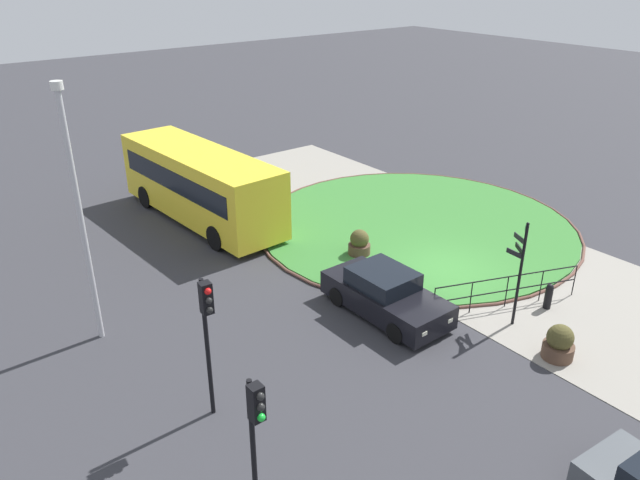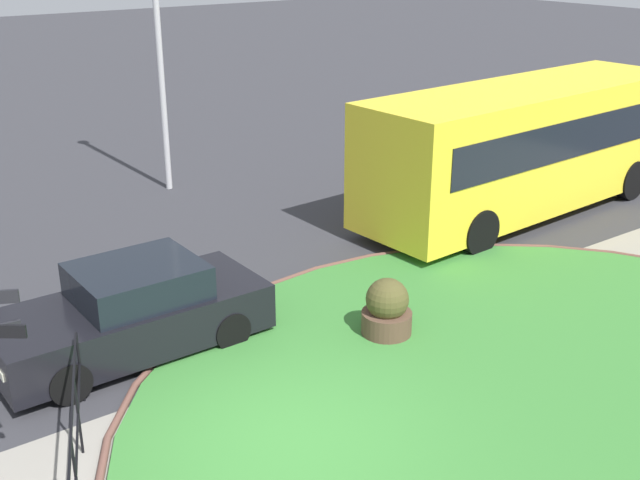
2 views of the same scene
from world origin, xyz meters
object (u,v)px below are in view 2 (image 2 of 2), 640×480
(planter_near_signpost, at_px, (387,312))
(bus_yellow, at_px, (525,145))
(car_near_lane, at_px, (132,313))
(lamppost_tall, at_px, (158,30))

(planter_near_signpost, bearing_deg, bus_yellow, 23.89)
(car_near_lane, bearing_deg, planter_near_signpost, 149.57)
(car_near_lane, distance_m, planter_near_signpost, 4.15)
(lamppost_tall, bearing_deg, bus_yellow, -47.43)
(bus_yellow, bearing_deg, car_near_lane, -178.08)
(car_near_lane, xyz_separation_m, planter_near_signpost, (3.59, -2.06, -0.20))
(bus_yellow, xyz_separation_m, lamppost_tall, (-6.13, 6.67, 2.44))
(bus_yellow, distance_m, car_near_lane, 10.50)
(lamppost_tall, height_order, planter_near_signpost, lamppost_tall)
(car_near_lane, height_order, planter_near_signpost, car_near_lane)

